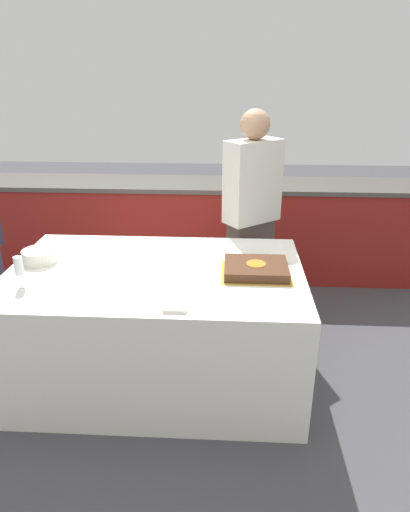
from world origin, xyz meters
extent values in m
plane|color=#424247|center=(0.00, 0.00, 0.00)|extent=(14.00, 14.00, 0.00)
cube|color=maroon|center=(0.00, 1.65, 0.44)|extent=(4.40, 0.55, 0.88)
cube|color=#4C4742|center=(0.00, 1.65, 0.90)|extent=(4.40, 0.58, 0.04)
cube|color=white|center=(0.00, 0.00, 0.39)|extent=(1.82, 1.15, 0.78)
cube|color=gold|center=(0.62, -0.01, 0.78)|extent=(0.42, 0.35, 0.00)
cube|color=#472816|center=(0.62, -0.01, 0.81)|extent=(0.38, 0.31, 0.06)
cylinder|color=orange|center=(0.62, -0.01, 0.84)|extent=(0.12, 0.12, 0.00)
cylinder|color=white|center=(-0.75, 0.08, 0.82)|extent=(0.22, 0.22, 0.08)
cylinder|color=white|center=(-0.72, -0.26, 0.78)|extent=(0.07, 0.07, 0.00)
cylinder|color=white|center=(-0.72, -0.26, 0.81)|extent=(0.01, 0.01, 0.07)
cylinder|color=white|center=(-0.72, -0.26, 0.90)|extent=(0.05, 0.05, 0.11)
cylinder|color=white|center=(0.62, 0.32, 0.78)|extent=(0.20, 0.20, 0.00)
cube|color=white|center=(0.18, -0.48, 0.79)|extent=(0.12, 0.09, 0.02)
cube|color=#4C4238|center=(0.62, 0.80, 0.42)|extent=(0.38, 0.34, 0.84)
cube|color=silver|center=(0.62, 0.80, 1.14)|extent=(0.45, 0.41, 0.61)
sphere|color=tan|center=(0.62, 0.80, 1.55)|extent=(0.21, 0.21, 0.21)
camera|label=1|loc=(0.45, -2.52, 1.95)|focal=32.00mm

